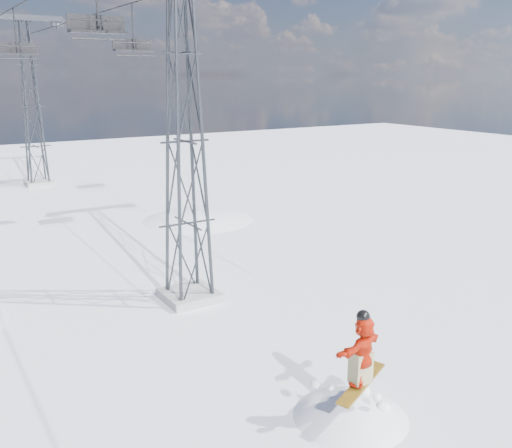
# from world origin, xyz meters

# --- Properties ---
(ground) EXTENTS (120.00, 120.00, 0.00)m
(ground) POSITION_xyz_m (0.00, 0.00, 0.00)
(ground) COLOR white
(ground) RESTS_ON ground
(lift_tower_near) EXTENTS (5.20, 1.80, 11.43)m
(lift_tower_near) POSITION_xyz_m (0.80, 8.00, 5.47)
(lift_tower_near) COLOR #999999
(lift_tower_near) RESTS_ON ground
(lift_tower_far) EXTENTS (5.20, 1.80, 11.43)m
(lift_tower_far) POSITION_xyz_m (0.80, 33.00, 5.47)
(lift_tower_far) COLOR #999999
(lift_tower_far) RESTS_ON ground
(haul_cables) EXTENTS (4.46, 51.00, 0.06)m
(haul_cables) POSITION_xyz_m (0.80, 19.50, 10.85)
(haul_cables) COLOR black
(haul_cables) RESTS_ON ground
(lift_chair_near) EXTENTS (1.80, 0.52, 2.24)m
(lift_chair_near) POSITION_xyz_m (-1.40, 9.33, 9.06)
(lift_chair_near) COLOR black
(lift_chair_near) RESTS_ON ground
(lift_chair_mid) EXTENTS (1.95, 0.56, 2.41)m
(lift_chair_mid) POSITION_xyz_m (3.00, 18.38, 8.92)
(lift_chair_mid) COLOR black
(lift_chair_mid) RESTS_ON ground
(lift_chair_far) EXTENTS (2.02, 0.58, 2.50)m
(lift_chair_far) POSITION_xyz_m (-1.40, 23.50, 8.85)
(lift_chair_far) COLOR black
(lift_chair_far) RESTS_ON ground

